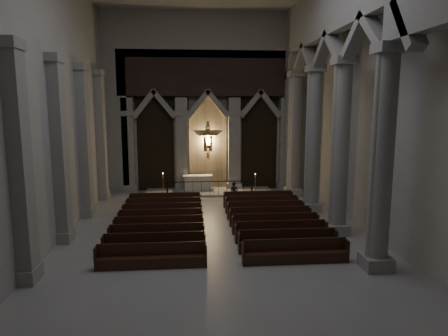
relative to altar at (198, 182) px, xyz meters
name	(u,v)px	position (x,y,z in m)	size (l,w,h in m)	color
room	(221,62)	(0.75, -11.00, 6.94)	(24.00, 24.10, 12.00)	#9C9994
sanctuary_wall	(208,94)	(0.75, 0.53, 5.96)	(14.00, 0.77, 12.00)	gray
right_arcade	(346,61)	(6.25, -9.67, 7.17)	(1.00, 24.00, 12.00)	gray
left_pilasters	(74,148)	(-6.00, -7.50, 3.25)	(0.60, 13.00, 8.03)	gray
sanctuary_step	(209,192)	(0.75, -0.40, -0.58)	(8.50, 2.60, 0.15)	gray
altar	(198,182)	(0.00, 0.00, 0.00)	(1.99, 0.80, 1.01)	beige
altar_rail	(210,186)	(0.75, -1.66, 0.07)	(5.56, 0.09, 1.09)	black
candle_stand_left	(163,190)	(-2.27, -1.22, -0.23)	(0.26, 0.26, 1.56)	#B37237
candle_stand_right	(255,189)	(3.78, -1.25, -0.27)	(0.24, 0.24, 1.44)	#B37237
pews	(217,224)	(0.75, -8.48, -0.36)	(9.47, 8.87, 0.91)	black
worshipper	(234,193)	(2.11, -3.49, 0.01)	(0.49, 0.32, 1.34)	black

